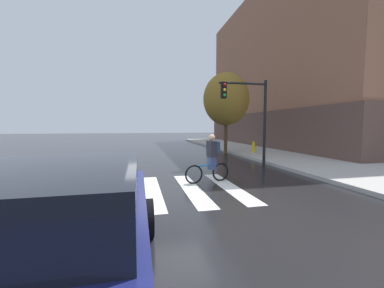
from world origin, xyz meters
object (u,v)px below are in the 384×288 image
Objects in this scene: fire_hydrant at (254,147)px; street_tree_near at (226,99)px; cyclist at (211,158)px; traffic_light_near at (250,108)px; sedan_near at (58,236)px.

fire_hydrant is 0.14× the size of street_tree_near.
cyclist is 4.38m from traffic_light_near.
cyclist is at bearing -127.03° from fire_hydrant.
street_tree_near is (6.89, 13.15, 3.04)m from sedan_near.
fire_hydrant is 3.86m from street_tree_near.
sedan_near is at bearing -125.17° from fire_hydrant.
sedan_near is 2.72× the size of cyclist.
traffic_light_near is at bearing 52.34° from sedan_near.
traffic_light_near is 5.43m from street_tree_near.
cyclist is 0.30× the size of street_tree_near.
traffic_light_near reaches higher than fire_hydrant.
sedan_near is 0.80× the size of street_tree_near.
traffic_light_near is 0.73× the size of street_tree_near.
sedan_near is at bearing -117.64° from street_tree_near.
traffic_light_near reaches higher than sedan_near.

